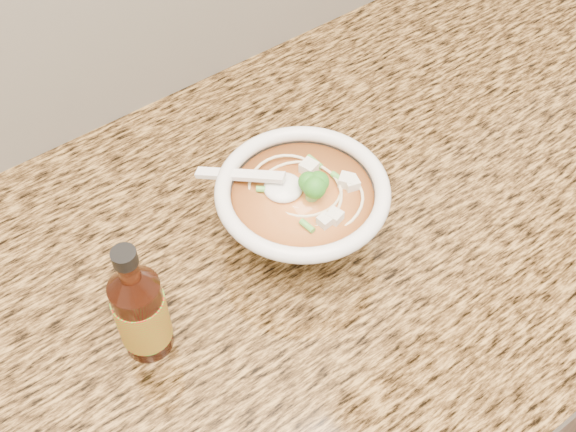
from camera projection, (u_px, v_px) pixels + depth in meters
counter_slab at (140, 340)px, 0.79m from camera, size 4.00×0.68×0.04m
soup_bowl at (302, 210)px, 0.82m from camera, size 0.20×0.20×0.11m
hot_sauce_bottle at (141, 312)px, 0.72m from camera, size 0.07×0.07×0.16m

